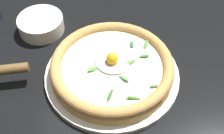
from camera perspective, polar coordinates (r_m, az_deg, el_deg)
ground_plane at (r=0.67m, az=-0.44°, el=-5.13°), size 2.40×2.40×0.03m
pizza_plate at (r=0.67m, az=0.00°, el=-1.44°), size 0.30×0.30×0.01m
pizza at (r=0.66m, az=0.01°, el=-0.01°), size 0.27×0.27×0.05m
side_bowl at (r=0.79m, az=-13.38°, el=7.93°), size 0.12×0.12×0.04m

